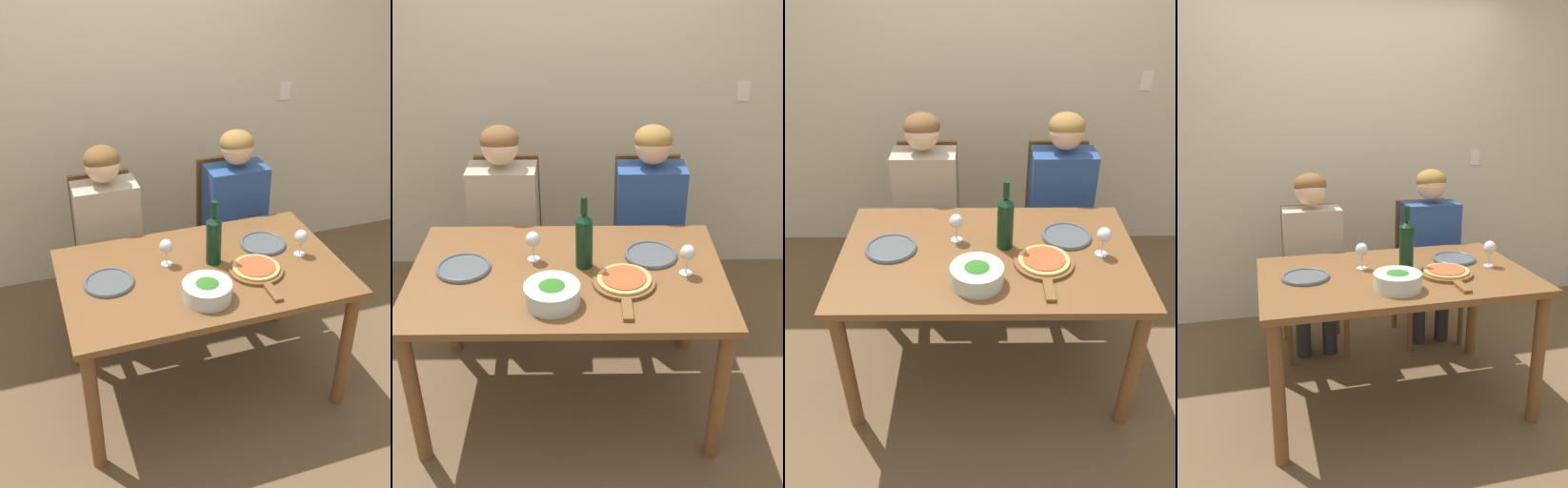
% 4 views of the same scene
% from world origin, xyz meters
% --- Properties ---
extents(ground_plane, '(40.00, 40.00, 0.00)m').
position_xyz_m(ground_plane, '(0.00, 0.00, 0.00)').
color(ground_plane, brown).
extents(back_wall, '(10.00, 0.06, 2.70)m').
position_xyz_m(back_wall, '(0.00, 1.39, 1.35)').
color(back_wall, beige).
rests_on(back_wall, ground).
extents(dining_table, '(1.47, 0.90, 0.78)m').
position_xyz_m(dining_table, '(0.00, 0.00, 0.67)').
color(dining_table, brown).
rests_on(dining_table, ground).
extents(chair_left, '(0.42, 0.42, 1.00)m').
position_xyz_m(chair_left, '(-0.37, 0.79, 0.54)').
color(chair_left, brown).
rests_on(chair_left, ground).
extents(chair_right, '(0.42, 0.42, 1.00)m').
position_xyz_m(chair_right, '(0.46, 0.79, 0.54)').
color(chair_right, brown).
rests_on(chair_right, ground).
extents(person_woman, '(0.47, 0.51, 1.25)m').
position_xyz_m(person_woman, '(-0.37, 0.67, 0.76)').
color(person_woman, '#28282D').
rests_on(person_woman, ground).
extents(person_man, '(0.47, 0.51, 1.25)m').
position_xyz_m(person_man, '(0.46, 0.67, 0.76)').
color(person_man, '#28282D').
rests_on(person_man, ground).
extents(wine_bottle, '(0.08, 0.08, 0.36)m').
position_xyz_m(wine_bottle, '(0.08, 0.06, 0.92)').
color(wine_bottle, black).
rests_on(wine_bottle, dining_table).
extents(broccoli_bowl, '(0.24, 0.24, 0.09)m').
position_xyz_m(broccoli_bowl, '(-0.06, -0.24, 0.82)').
color(broccoli_bowl, silver).
rests_on(broccoli_bowl, dining_table).
extents(dinner_plate_left, '(0.26, 0.26, 0.02)m').
position_xyz_m(dinner_plate_left, '(-0.49, 0.03, 0.79)').
color(dinner_plate_left, '#4C5156').
rests_on(dinner_plate_left, dining_table).
extents(dinner_plate_right, '(0.26, 0.26, 0.02)m').
position_xyz_m(dinner_plate_right, '(0.41, 0.14, 0.79)').
color(dinner_plate_right, '#4C5156').
rests_on(dinner_plate_right, dining_table).
extents(pizza_on_board, '(0.29, 0.43, 0.04)m').
position_xyz_m(pizza_on_board, '(0.26, -0.11, 0.79)').
color(pizza_on_board, brown).
rests_on(pizza_on_board, dining_table).
extents(wine_glass_left, '(0.07, 0.07, 0.15)m').
position_xyz_m(wine_glass_left, '(-0.16, 0.11, 0.88)').
color(wine_glass_left, silver).
rests_on(wine_glass_left, dining_table).
extents(wine_glass_right, '(0.07, 0.07, 0.15)m').
position_xyz_m(wine_glass_right, '(0.55, -0.02, 0.88)').
color(wine_glass_right, silver).
rests_on(wine_glass_right, dining_table).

